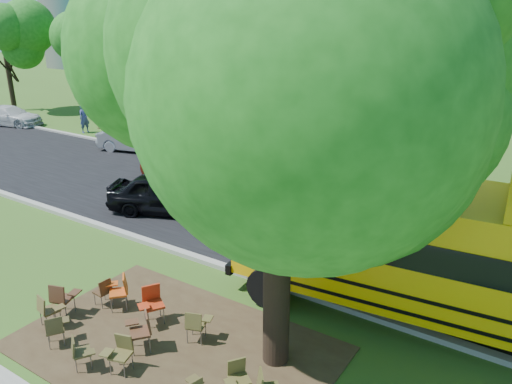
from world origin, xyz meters
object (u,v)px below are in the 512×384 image
Objects in this scene: chair_2 at (56,327)px; chair_12 at (237,375)px; chair_4 at (79,350)px; bg_car_white at (10,116)px; chair_10 at (152,301)px; bg_car_red at (201,164)px; chair_9 at (120,289)px; chair_11 at (196,323)px; pedestrian_b at (98,113)px; main_tree at (280,66)px; chair_0 at (62,297)px; black_car at (168,194)px; pedestrian_a at (84,118)px; chair_8 at (104,289)px; bg_car_silver at (137,139)px; chair_1 at (47,308)px; chair_3 at (142,328)px; chair_5 at (120,350)px.

chair_12 is at bearing -43.31° from chair_2.
bg_car_white is at bearing -176.24° from chair_4.
bg_car_red reaches higher than chair_10.
bg_car_white is at bearing -82.84° from chair_10.
chair_11 is at bearing -137.17° from chair_9.
pedestrian_b is (-17.77, 15.58, 0.50)m from chair_4.
chair_11 is (-1.80, -0.47, -5.69)m from main_tree.
black_car is at bearing 92.73° from chair_0.
chair_2 is 21.56m from pedestrian_a.
pedestrian_b is (-16.75, 13.52, 0.40)m from chair_9.
bg_car_silver is at bearing 47.15° from chair_8.
chair_8 reaches higher than chair_4.
chair_11 is at bearing -115.54° from pedestrian_a.
chair_4 is (1.93, -1.02, -0.10)m from chair_0.
chair_10 is 15.92m from bg_car_silver.
chair_8 is 2.93m from chair_11.
chair_3 is at bearing 25.97° from chair_1.
chair_5 is 8.69m from black_car.
chair_1 is at bearing -19.19° from chair_5.
chair_4 is 0.83× the size of chair_9.
pedestrian_b reaches higher than chair_12.
main_tree is 11.79× the size of chair_5.
chair_3 reaches higher than chair_4.
chair_2 is 1.10m from chair_4.
pedestrian_b is (-20.97, 14.41, 0.48)m from chair_12.
chair_0 is at bearing -175.05° from chair_4.
bg_car_white is 17.46m from bg_car_red.
pedestrian_a is (-17.51, 12.19, 0.30)m from chair_10.
bg_car_silver is (-14.86, 10.41, -5.52)m from main_tree.
chair_12 is (2.57, -0.02, -0.07)m from chair_3.
bg_car_silver reaches higher than chair_5.
bg_car_silver is (-11.65, 10.85, 0.10)m from chair_10.
black_car reaches higher than bg_car_red.
pedestrian_a is at bearing -92.67° from chair_10.
chair_2 is (-4.34, -2.27, -5.71)m from main_tree.
chair_10 is at bearing -149.21° from bg_car_silver.
chair_4 is 0.40× the size of pedestrian_b.
chair_11 is at bearing -156.09° from black_car.
chair_5 is 12.56m from bg_car_red.
bg_car_silver is at bearing -92.90° from chair_12.
chair_5 is (2.68, -0.58, -0.06)m from chair_0.
chair_12 is at bearing -148.43° from chair_9.
chair_1 is 24.66m from bg_car_white.
chair_12 is (-0.07, -1.33, -5.71)m from main_tree.
chair_12 is 25.45m from pedestrian_b.
main_tree is 5.86m from chair_12.
chair_12 is at bearing 22.49° from pedestrian_b.
bg_car_silver is at bearing -4.26° from chair_3.
bg_car_red is (-5.82, 11.14, 0.23)m from chair_4.
chair_10 is (1.90, 1.50, 0.07)m from chair_1.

